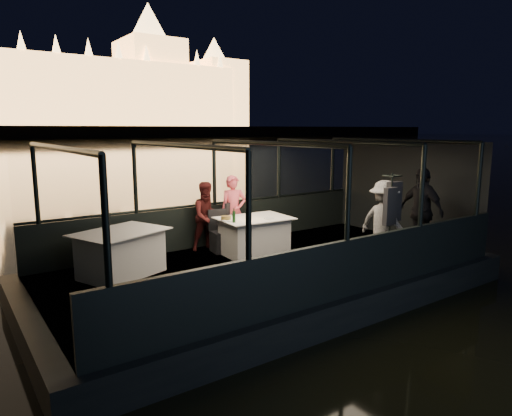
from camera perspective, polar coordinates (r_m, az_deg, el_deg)
boat_hull at (r=8.90m, az=1.50°, el=-10.24°), size 8.60×4.40×1.00m
boat_deck at (r=8.75m, az=1.52°, el=-7.29°), size 8.00×4.00×0.04m
gunwale_port at (r=10.26m, az=-5.14°, el=-2.05°), size 8.00×0.08×0.90m
gunwale_starboard at (r=7.18m, az=11.17°, el=-7.43°), size 8.00×0.08×0.90m
cabin_glass_port at (r=10.08m, az=-5.24°, el=4.36°), size 8.00×0.02×1.40m
cabin_glass_starboard at (r=6.93m, az=11.48°, el=1.70°), size 8.00×0.02×1.40m
cabin_roof_glass at (r=8.36m, az=1.59°, el=8.08°), size 8.00×4.00×0.02m
end_wall_fore at (r=6.93m, az=-26.11°, el=-2.91°), size 0.02×4.00×2.30m
end_wall_aft at (r=11.31m, az=18.07°, el=2.21°), size 0.02×4.00×2.30m
canopy_ribs at (r=8.48m, az=1.55°, el=0.29°), size 8.00×4.00×2.30m
dining_table_central at (r=9.42m, az=-0.21°, el=-3.49°), size 1.52×1.15×0.77m
dining_table_aft at (r=8.41m, az=-16.50°, el=-5.55°), size 1.81×1.57×0.80m
chair_port_left at (r=9.59m, az=-4.31°, el=-2.87°), size 0.46×0.46×0.87m
chair_port_right at (r=9.84m, az=-2.39°, el=-2.53°), size 0.60×0.60×0.98m
coat_stand at (r=8.74m, az=16.40°, el=-1.49°), size 0.51×0.42×1.77m
person_woman_coral at (r=9.95m, az=-2.81°, el=-0.63°), size 0.66×0.54×1.57m
person_man_maroon at (r=9.69m, az=-6.08°, el=-0.96°), size 0.76×0.62×1.47m
passenger_stripe at (r=9.03m, az=15.73°, el=-1.43°), size 0.64×1.07×1.61m
passenger_dark at (r=10.01m, az=19.86°, el=-0.56°), size 0.50×1.08×1.79m
wine_bottle at (r=8.85m, az=-2.77°, el=-0.87°), size 0.06×0.06×0.28m
bread_basket at (r=9.12m, az=-3.77°, el=-1.26°), size 0.23×0.23×0.08m
amber_candle at (r=9.19m, az=-1.01°, el=-1.15°), size 0.08×0.08×0.09m
plate_near at (r=9.24m, az=1.66°, el=-1.30°), size 0.27×0.27×0.01m
plate_far at (r=9.05m, az=-3.50°, el=-1.54°), size 0.34×0.34×0.02m
wine_glass_white at (r=8.90m, az=-2.94°, el=-1.17°), size 0.07×0.07×0.17m
wine_glass_red at (r=9.45m, az=-1.04°, el=-0.51°), size 0.07×0.07×0.18m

